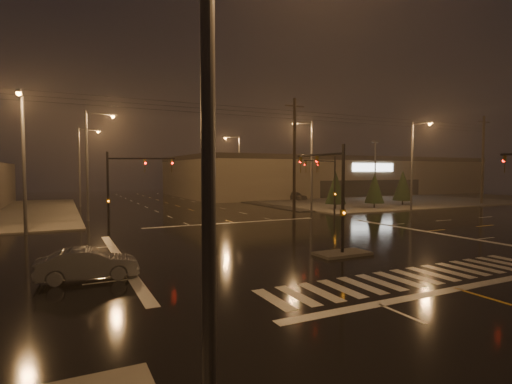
{
  "coord_description": "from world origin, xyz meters",
  "views": [
    {
      "loc": [
        -13.68,
        -21.21,
        4.55
      ],
      "look_at": [
        -0.65,
        5.33,
        3.0
      ],
      "focal_mm": 28.0,
      "sensor_mm": 36.0,
      "label": 1
    }
  ],
  "objects": [
    {
      "name": "ground",
      "position": [
        0.0,
        0.0,
        0.0
      ],
      "size": [
        140.0,
        140.0,
        0.0
      ],
      "primitive_type": "plane",
      "color": "black",
      "rests_on": "ground"
    },
    {
      "name": "sidewalk_ne",
      "position": [
        30.0,
        30.0,
        0.06
      ],
      "size": [
        36.0,
        36.0,
        0.12
      ],
      "primitive_type": "cube",
      "color": "#494641",
      "rests_on": "ground"
    },
    {
      "name": "median_island",
      "position": [
        0.0,
        -4.0,
        0.07
      ],
      "size": [
        3.0,
        1.6,
        0.15
      ],
      "primitive_type": "cube",
      "color": "#494641",
      "rests_on": "ground"
    },
    {
      "name": "crosswalk",
      "position": [
        0.0,
        -9.0,
        0.01
      ],
      "size": [
        15.0,
        2.6,
        0.01
      ],
      "primitive_type": "cube",
      "color": "beige",
      "rests_on": "ground"
    },
    {
      "name": "stop_bar_near",
      "position": [
        0.0,
        -11.0,
        0.01
      ],
      "size": [
        16.0,
        0.5,
        0.01
      ],
      "primitive_type": "cube",
      "color": "beige",
      "rests_on": "ground"
    },
    {
      "name": "stop_bar_far",
      "position": [
        0.0,
        11.0,
        0.01
      ],
      "size": [
        16.0,
        0.5,
        0.01
      ],
      "primitive_type": "cube",
      "color": "beige",
      "rests_on": "ground"
    },
    {
      "name": "parking_lot",
      "position": [
        35.0,
        28.0,
        0.04
      ],
      "size": [
        50.0,
        24.0,
        0.08
      ],
      "primitive_type": "cube",
      "color": "black",
      "rests_on": "ground"
    },
    {
      "name": "retail_building",
      "position": [
        35.0,
        45.99,
        3.84
      ],
      "size": [
        60.2,
        28.3,
        7.2
      ],
      "color": "brown",
      "rests_on": "ground"
    },
    {
      "name": "signal_mast_median",
      "position": [
        0.0,
        -3.07,
        3.75
      ],
      "size": [
        0.25,
        4.59,
        6.0
      ],
      "color": "black",
      "rests_on": "ground"
    },
    {
      "name": "signal_mast_ne",
      "position": [
        9.5,
        10.14,
        3.79
      ],
      "size": [
        4.84,
        1.86,
        6.0
      ],
      "color": "black",
      "rests_on": "ground"
    },
    {
      "name": "signal_mast_nw",
      "position": [
        -9.5,
        10.14,
        3.79
      ],
      "size": [
        4.84,
        1.86,
        6.0
      ],
      "color": "black",
      "rests_on": "ground"
    },
    {
      "name": "streetlight_0",
      "position": [
        -11.18,
        -15.0,
        5.8
      ],
      "size": [
        2.77,
        0.32,
        10.0
      ],
      "color": "#38383A",
      "rests_on": "ground"
    },
    {
      "name": "streetlight_1",
      "position": [
        -11.18,
        18.0,
        5.8
      ],
      "size": [
        2.77,
        0.32,
        10.0
      ],
      "color": "#38383A",
      "rests_on": "ground"
    },
    {
      "name": "streetlight_2",
      "position": [
        -11.18,
        34.0,
        5.8
      ],
      "size": [
        2.77,
        0.32,
        10.0
      ],
      "color": "#38383A",
      "rests_on": "ground"
    },
    {
      "name": "streetlight_3",
      "position": [
        11.18,
        16.0,
        5.8
      ],
      "size": [
        2.77,
        0.32,
        10.0
      ],
      "color": "#38383A",
      "rests_on": "ground"
    },
    {
      "name": "streetlight_4",
      "position": [
        11.18,
        36.0,
        5.8
      ],
      "size": [
        2.77,
        0.32,
        10.0
      ],
      "color": "#38383A",
      "rests_on": "ground"
    },
    {
      "name": "streetlight_5",
      "position": [
        -16.0,
        11.18,
        5.8
      ],
      "size": [
        0.32,
        2.77,
        10.0
      ],
      "color": "#38383A",
      "rests_on": "ground"
    },
    {
      "name": "streetlight_6",
      "position": [
        22.0,
        11.18,
        5.8
      ],
      "size": [
        0.32,
        2.77,
        10.0
      ],
      "color": "#38383A",
      "rests_on": "ground"
    },
    {
      "name": "utility_pole_1",
      "position": [
        8.0,
        14.0,
        6.13
      ],
      "size": [
        2.2,
        0.32,
        12.0
      ],
      "color": "black",
      "rests_on": "ground"
    },
    {
      "name": "utility_pole_2",
      "position": [
        38.0,
        14.0,
        6.13
      ],
      "size": [
        2.2,
        0.32,
        12.0
      ],
      "color": "black",
      "rests_on": "ground"
    },
    {
      "name": "conifer_0",
      "position": [
        15.39,
        16.72,
        2.6
      ],
      "size": [
        2.44,
        2.44,
        4.51
      ],
      "color": "black",
      "rests_on": "ground"
    },
    {
      "name": "conifer_1",
      "position": [
        20.38,
        15.66,
        2.52
      ],
      "size": [
        2.34,
        2.34,
        4.35
      ],
      "color": "black",
      "rests_on": "ground"
    },
    {
      "name": "conifer_2",
      "position": [
        26.71,
        17.29,
        2.69
      ],
      "size": [
        2.55,
        2.55,
        4.69
      ],
      "color": "black",
      "rests_on": "ground"
    },
    {
      "name": "car_parked",
      "position": [
        19.17,
        31.82,
        0.69
      ],
      "size": [
        2.61,
        4.36,
        1.39
      ],
      "primitive_type": "imported",
      "rotation": [
        0.0,
        0.0,
        0.25
      ],
      "color": "black",
      "rests_on": "ground"
    },
    {
      "name": "car_crossing",
      "position": [
        -12.72,
        -3.3,
        0.66
      ],
      "size": [
        4.12,
        1.69,
        1.33
      ],
      "primitive_type": "imported",
      "rotation": [
        0.0,
        0.0,
        1.5
      ],
      "color": "slate",
      "rests_on": "ground"
    }
  ]
}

